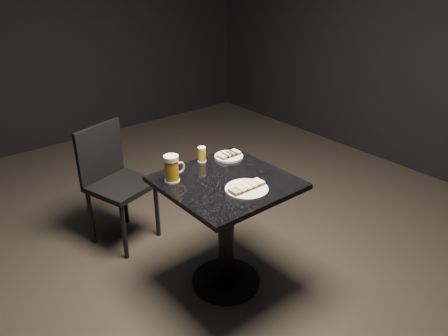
{
  "coord_description": "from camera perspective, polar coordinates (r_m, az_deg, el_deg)",
  "views": [
    {
      "loc": [
        -1.42,
        -1.72,
        1.91
      ],
      "look_at": [
        0.0,
        0.02,
        0.82
      ],
      "focal_mm": 35.0,
      "sensor_mm": 36.0,
      "label": 1
    }
  ],
  "objects": [
    {
      "name": "floor",
      "position": [
        2.94,
        0.26,
        -14.67
      ],
      "size": [
        6.0,
        6.0,
        0.0
      ],
      "primitive_type": "plane",
      "color": "black",
      "rests_on": "ground"
    },
    {
      "name": "plate_large",
      "position": [
        2.41,
        2.98,
        -2.8
      ],
      "size": [
        0.24,
        0.24,
        0.01
      ],
      "primitive_type": "cylinder",
      "color": "silver",
      "rests_on": "table"
    },
    {
      "name": "table",
      "position": [
        2.64,
        0.28,
        -6.26
      ],
      "size": [
        0.7,
        0.7,
        0.75
      ],
      "color": "black",
      "rests_on": "floor"
    },
    {
      "name": "chair",
      "position": [
        3.2,
        -14.2,
        -1.18
      ],
      "size": [
        0.49,
        0.49,
        0.87
      ],
      "color": "black",
      "rests_on": "floor"
    },
    {
      "name": "plate_small",
      "position": [
        2.8,
        0.64,
        1.5
      ],
      "size": [
        0.18,
        0.18,
        0.01
      ],
      "primitive_type": "cylinder",
      "color": "white",
      "rests_on": "table"
    },
    {
      "name": "beer_tumbler",
      "position": [
        2.73,
        -2.91,
        1.77
      ],
      "size": [
        0.05,
        0.05,
        0.1
      ],
      "color": "silver",
      "rests_on": "table"
    },
    {
      "name": "canapes_on_plate_large",
      "position": [
        2.4,
        2.99,
        -2.46
      ],
      "size": [
        0.22,
        0.07,
        0.02
      ],
      "color": "#4C3521",
      "rests_on": "plate_large"
    },
    {
      "name": "beer_mug",
      "position": [
        2.49,
        -6.81,
        -0.06
      ],
      "size": [
        0.13,
        0.09,
        0.16
      ],
      "color": "silver",
      "rests_on": "table"
    },
    {
      "name": "canapes_on_plate_small",
      "position": [
        2.79,
        0.64,
        1.81
      ],
      "size": [
        0.15,
        0.07,
        0.02
      ],
      "color": "#4C3521",
      "rests_on": "plate_small"
    }
  ]
}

